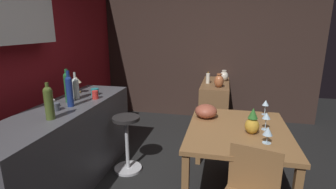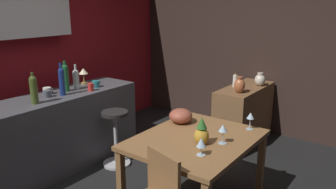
{
  "view_description": "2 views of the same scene",
  "coord_description": "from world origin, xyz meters",
  "px_view_note": "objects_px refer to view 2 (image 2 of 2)",
  "views": [
    {
      "loc": [
        -2.3,
        -0.25,
        1.7
      ],
      "look_at": [
        0.14,
        0.3,
        1.04
      ],
      "focal_mm": 27.23,
      "sensor_mm": 36.0,
      "label": 1
    },
    {
      "loc": [
        -2.3,
        -1.89,
        1.93
      ],
      "look_at": [
        0.51,
        0.19,
        0.97
      ],
      "focal_mm": 35.51,
      "sensor_mm": 36.0,
      "label": 2
    }
  ],
  "objects_px": {
    "wine_glass_left": "(223,129)",
    "wine_bottle_green": "(66,77)",
    "cup_white": "(47,91)",
    "vase_copper": "(240,85)",
    "dining_table": "(196,146)",
    "pineapple_centerpiece": "(202,133)",
    "wine_glass_center": "(250,116)",
    "cup_teal": "(96,84)",
    "cup_slate": "(47,94)",
    "wine_glass_right": "(201,143)",
    "wine_bottle_clear": "(76,78)",
    "counter_lamp": "(83,73)",
    "fruit_bowl": "(181,116)",
    "pillar_candle_tall": "(235,81)",
    "wine_bottle_olive": "(34,89)",
    "wine_bottle_cobalt": "(62,80)",
    "vase_ceramic_ivory": "(260,80)",
    "bar_stool": "(116,137)",
    "cup_red": "(91,87)"
  },
  "relations": [
    {
      "from": "wine_glass_left",
      "to": "wine_bottle_green",
      "type": "bearing_deg",
      "value": 91.38
    },
    {
      "from": "cup_white",
      "to": "vase_copper",
      "type": "height_order",
      "value": "vase_copper"
    },
    {
      "from": "dining_table",
      "to": "pineapple_centerpiece",
      "type": "distance_m",
      "value": 0.24
    },
    {
      "from": "wine_glass_center",
      "to": "cup_teal",
      "type": "xyz_separation_m",
      "value": [
        -0.17,
        2.01,
        0.07
      ]
    },
    {
      "from": "vase_copper",
      "to": "wine_glass_left",
      "type": "bearing_deg",
      "value": -160.74
    },
    {
      "from": "dining_table",
      "to": "cup_slate",
      "type": "xyz_separation_m",
      "value": [
        -0.32,
        1.79,
        0.28
      ]
    },
    {
      "from": "wine_glass_right",
      "to": "cup_teal",
      "type": "relative_size",
      "value": 1.16
    },
    {
      "from": "wine_glass_left",
      "to": "wine_bottle_clear",
      "type": "bearing_deg",
      "value": 87.24
    },
    {
      "from": "pineapple_centerpiece",
      "to": "counter_lamp",
      "type": "relative_size",
      "value": 1.2
    },
    {
      "from": "dining_table",
      "to": "pineapple_centerpiece",
      "type": "relative_size",
      "value": 4.79
    },
    {
      "from": "fruit_bowl",
      "to": "pillar_candle_tall",
      "type": "height_order",
      "value": "pillar_candle_tall"
    },
    {
      "from": "vase_copper",
      "to": "wine_glass_center",
      "type": "bearing_deg",
      "value": -149.73
    },
    {
      "from": "wine_bottle_green",
      "to": "wine_bottle_clear",
      "type": "bearing_deg",
      "value": 0.05
    },
    {
      "from": "wine_bottle_olive",
      "to": "pillar_candle_tall",
      "type": "xyz_separation_m",
      "value": [
        2.24,
        -1.25,
        -0.16
      ]
    },
    {
      "from": "wine_bottle_clear",
      "to": "wine_bottle_cobalt",
      "type": "relative_size",
      "value": 0.82
    },
    {
      "from": "dining_table",
      "to": "wine_bottle_cobalt",
      "type": "relative_size",
      "value": 3.16
    },
    {
      "from": "wine_glass_center",
      "to": "vase_ceramic_ivory",
      "type": "distance_m",
      "value": 1.53
    },
    {
      "from": "wine_bottle_cobalt",
      "to": "pillar_candle_tall",
      "type": "relative_size",
      "value": 2.0
    },
    {
      "from": "pillar_candle_tall",
      "to": "vase_ceramic_ivory",
      "type": "relative_size",
      "value": 1.03
    },
    {
      "from": "bar_stool",
      "to": "wine_glass_right",
      "type": "xyz_separation_m",
      "value": [
        -0.49,
        -1.48,
        0.48
      ]
    },
    {
      "from": "wine_bottle_clear",
      "to": "wine_bottle_green",
      "type": "distance_m",
      "value": 0.16
    },
    {
      "from": "wine_glass_right",
      "to": "cup_teal",
      "type": "height_order",
      "value": "cup_teal"
    },
    {
      "from": "dining_table",
      "to": "cup_slate",
      "type": "bearing_deg",
      "value": 100.15
    },
    {
      "from": "wine_glass_right",
      "to": "wine_bottle_cobalt",
      "type": "xyz_separation_m",
      "value": [
        0.12,
        1.94,
        0.23
      ]
    },
    {
      "from": "wine_glass_left",
      "to": "vase_copper",
      "type": "bearing_deg",
      "value": 19.26
    },
    {
      "from": "pillar_candle_tall",
      "to": "counter_lamp",
      "type": "bearing_deg",
      "value": 130.99
    },
    {
      "from": "bar_stool",
      "to": "counter_lamp",
      "type": "height_order",
      "value": "counter_lamp"
    },
    {
      "from": "wine_bottle_cobalt",
      "to": "cup_white",
      "type": "height_order",
      "value": "wine_bottle_cobalt"
    },
    {
      "from": "wine_glass_center",
      "to": "pineapple_centerpiece",
      "type": "distance_m",
      "value": 0.62
    },
    {
      "from": "bar_stool",
      "to": "fruit_bowl",
      "type": "relative_size",
      "value": 2.88
    },
    {
      "from": "vase_copper",
      "to": "counter_lamp",
      "type": "bearing_deg",
      "value": 122.02
    },
    {
      "from": "vase_ceramic_ivory",
      "to": "vase_copper",
      "type": "bearing_deg",
      "value": 172.37
    },
    {
      "from": "wine_glass_left",
      "to": "cup_slate",
      "type": "height_order",
      "value": "cup_slate"
    },
    {
      "from": "dining_table",
      "to": "wine_glass_center",
      "type": "bearing_deg",
      "value": -31.99
    },
    {
      "from": "bar_stool",
      "to": "cup_white",
      "type": "bearing_deg",
      "value": 125.51
    },
    {
      "from": "wine_bottle_olive",
      "to": "wine_glass_right",
      "type": "bearing_deg",
      "value": -82.08
    },
    {
      "from": "pillar_candle_tall",
      "to": "wine_glass_left",
      "type": "bearing_deg",
      "value": -157.92
    },
    {
      "from": "counter_lamp",
      "to": "vase_ceramic_ivory",
      "type": "xyz_separation_m",
      "value": [
        1.59,
        -1.79,
        -0.15
      ]
    },
    {
      "from": "wine_bottle_green",
      "to": "cup_white",
      "type": "height_order",
      "value": "wine_bottle_green"
    },
    {
      "from": "wine_glass_right",
      "to": "wine_glass_center",
      "type": "xyz_separation_m",
      "value": [
        0.78,
        -0.09,
        0.02
      ]
    },
    {
      "from": "pillar_candle_tall",
      "to": "vase_copper",
      "type": "height_order",
      "value": "vase_copper"
    },
    {
      "from": "pineapple_centerpiece",
      "to": "cup_red",
      "type": "height_order",
      "value": "cup_red"
    },
    {
      "from": "bar_stool",
      "to": "wine_bottle_cobalt",
      "type": "relative_size",
      "value": 1.82
    },
    {
      "from": "cup_teal",
      "to": "counter_lamp",
      "type": "distance_m",
      "value": 0.28
    },
    {
      "from": "wine_bottle_clear",
      "to": "bar_stool",
      "type": "bearing_deg",
      "value": -82.17
    },
    {
      "from": "wine_glass_left",
      "to": "cup_white",
      "type": "height_order",
      "value": "cup_white"
    },
    {
      "from": "wine_glass_right",
      "to": "wine_glass_left",
      "type": "bearing_deg",
      "value": -5.39
    },
    {
      "from": "pineapple_centerpiece",
      "to": "wine_bottle_olive",
      "type": "height_order",
      "value": "wine_bottle_olive"
    },
    {
      "from": "cup_slate",
      "to": "cup_teal",
      "type": "bearing_deg",
      "value": -7.66
    },
    {
      "from": "bar_stool",
      "to": "cup_teal",
      "type": "distance_m",
      "value": 0.73
    }
  ]
}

